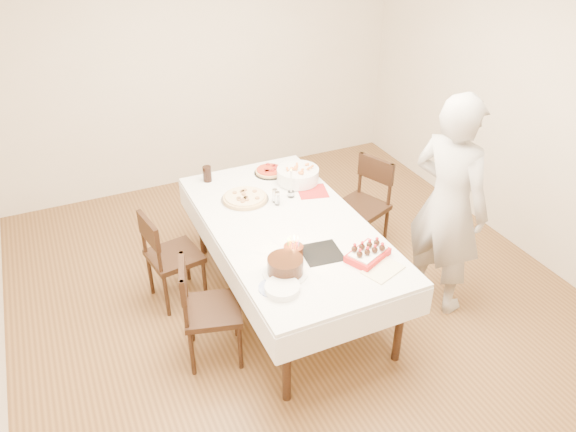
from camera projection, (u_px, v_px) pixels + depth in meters
name	position (u px, v px, depth m)	size (l,w,h in m)	color
floor	(300.00, 304.00, 4.66)	(5.00, 5.00, 0.00)	brown
wall_back	(199.00, 62.00, 5.88)	(4.50, 0.04, 2.70)	beige
wall_right	(542.00, 108.00, 4.74)	(0.04, 5.00, 2.70)	beige
dining_table	(288.00, 263.00, 4.52)	(1.14, 2.14, 0.75)	white
chair_right_savory	(361.00, 208.00, 5.12)	(0.45, 0.45, 0.88)	black
chair_left_savory	(174.00, 256.00, 4.52)	(0.43, 0.43, 0.84)	black
chair_left_dessert	(213.00, 310.00, 3.97)	(0.43, 0.43, 0.84)	black
person	(448.00, 206.00, 4.26)	(0.66, 0.43, 1.80)	#B8B2AE
pizza_white	(245.00, 198.00, 4.61)	(0.40, 0.40, 0.04)	beige
pizza_pepperoni	(270.00, 171.00, 5.02)	(0.28, 0.28, 0.04)	red
red_placemat	(313.00, 192.00, 4.75)	(0.24, 0.24, 0.01)	#B21E1E
pasta_bowl	(298.00, 175.00, 4.86)	(0.36, 0.36, 0.12)	white
taper_candle	(291.00, 182.00, 4.60)	(0.06, 0.06, 0.27)	white
shaker_pair	(277.00, 198.00, 4.53)	(0.10, 0.10, 0.12)	white
cola_glass	(207.00, 174.00, 4.87)	(0.08, 0.08, 0.14)	black
layer_cake	(285.00, 266.00, 3.76)	(0.31, 0.31, 0.12)	black
cake_board	(322.00, 253.00, 3.99)	(0.27, 0.27, 0.01)	black
birthday_cake	(293.00, 247.00, 3.91)	(0.14, 0.14, 0.14)	#371D0F
strawberry_box	(368.00, 254.00, 3.92)	(0.30, 0.20, 0.08)	#AD1513
box_lid	(383.00, 270.00, 3.82)	(0.27, 0.18, 0.02)	beige
plate_stack	(282.00, 288.00, 3.62)	(0.23, 0.23, 0.05)	white
china_plate	(274.00, 288.00, 3.66)	(0.21, 0.21, 0.01)	white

